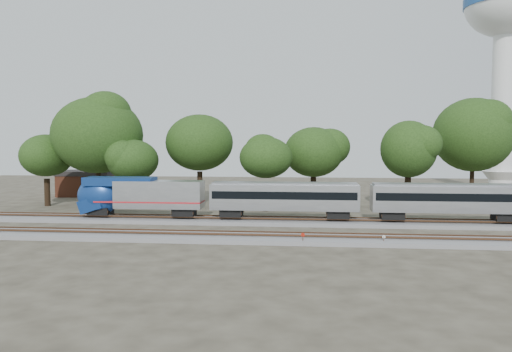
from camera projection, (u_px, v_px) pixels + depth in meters
The scene contains 16 objects.
ground at pixel (262, 232), 51.80m from camera, with size 160.00×160.00×0.00m, color #383328.
track_far at pixel (267, 221), 57.74m from camera, with size 160.00×5.00×0.73m.
track_near at pixel (259, 238), 47.81m from camera, with size 160.00×5.00×0.73m.
switch_stand_red at pixel (303, 237), 45.47m from camera, with size 0.33×0.18×1.11m.
switch_stand_white at pixel (384, 239), 45.35m from camera, with size 0.29×0.12×0.92m.
switch_lever at pixel (349, 244), 45.37m from camera, with size 0.50×0.30×0.30m, color #512D19.
water_tower at pixel (506, 27), 88.10m from camera, with size 14.44×14.44×39.99m.
brick_building at pixel (88, 183), 86.65m from camera, with size 9.39×6.83×4.37m.
tree_0 at pixel (46, 156), 72.56m from camera, with size 7.52×7.52×10.60m.
tree_1 at pixel (97, 135), 71.95m from camera, with size 10.50×10.50×14.81m.
tree_2 at pixel (133, 160), 69.92m from camera, with size 6.90×6.90×9.73m.
tree_3 at pixel (200, 143), 73.50m from camera, with size 9.40×9.40×13.25m.
tree_4 at pixel (266, 158), 67.04m from camera, with size 7.39×7.39×10.42m.
tree_5 at pixel (314, 152), 72.28m from camera, with size 8.01×8.01×11.29m.
tree_6 at pixel (409, 149), 68.23m from camera, with size 8.52×8.52×12.01m.
tree_7 at pixel (473, 135), 74.50m from camera, with size 10.58×10.58×14.92m.
Camera 1 is at (4.44, -51.07, 9.47)m, focal length 35.00 mm.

